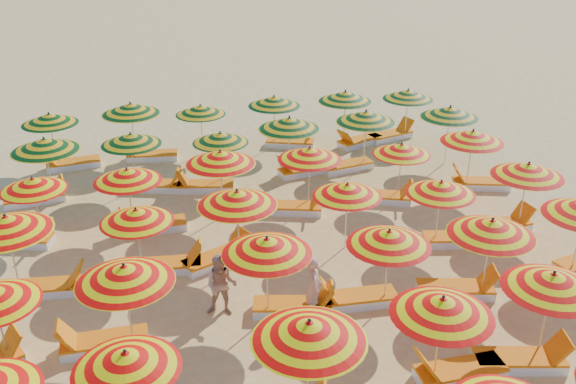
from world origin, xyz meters
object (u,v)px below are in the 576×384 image
at_px(lounger_24, 479,183).
at_px(umbrella_23, 528,170).
at_px(umbrella_14, 267,246).
at_px(lounger_6, 458,372).
at_px(umbrella_40, 345,96).
at_px(lounger_21, 152,225).
at_px(beachgoer_b, 221,285).
at_px(umbrella_34, 366,117).
at_px(umbrella_39, 274,101).
at_px(umbrella_24, 33,184).
at_px(umbrella_13, 125,274).
at_px(umbrella_28, 402,149).
at_px(lounger_25, 36,198).
at_px(lounger_7, 522,360).
at_px(lounger_22, 294,208).
at_px(lounger_19, 501,226).
at_px(umbrella_33, 289,123).
at_px(lounger_27, 204,186).
at_px(lounger_30, 72,163).
at_px(umbrella_38, 200,110).
at_px(lounger_31, 151,155).
at_px(umbrella_8, 309,331).
at_px(lounger_20, 21,239).
at_px(umbrella_30, 45,145).
at_px(lounger_34, 391,135).
at_px(lounger_12, 356,299).
at_px(lounger_15, 48,287).
at_px(lounger_18, 458,239).
at_px(lounger_10, 102,342).
at_px(umbrella_18, 6,224).
at_px(umbrella_32, 220,138).
at_px(umbrella_16, 492,227).
at_px(lounger_28, 303,170).
at_px(lounger_29, 346,166).
at_px(umbrella_37, 131,109).
at_px(umbrella_25, 127,175).
at_px(umbrella_27, 310,154).
at_px(umbrella_29, 473,136).
at_px(umbrella_20, 237,198).
at_px(lounger_13, 457,289).
at_px(umbrella_10, 553,281).
at_px(lounger_11, 295,307).
at_px(lounger_32, 291,143).
at_px(lounger_16, 168,265).
at_px(umbrella_22, 441,188).
at_px(lounger_23, 383,197).
at_px(beachgoer_a, 314,287).

bearing_deg(lounger_24, umbrella_23, 100.36).
distance_m(umbrella_14, lounger_6, 4.39).
distance_m(umbrella_40, lounger_21, 8.84).
bearing_deg(beachgoer_b, umbrella_34, 68.77).
relative_size(umbrella_39, lounger_6, 1.18).
xyz_separation_m(umbrella_24, umbrella_34, (9.83, 2.48, 0.23)).
xyz_separation_m(umbrella_13, umbrella_24, (-2.23, 5.21, -0.20)).
relative_size(umbrella_28, lounger_25, 1.11).
bearing_deg(lounger_7, lounger_22, 123.63).
distance_m(lounger_19, lounger_22, 5.70).
height_order(umbrella_33, lounger_27, umbrella_33).
relative_size(umbrella_23, umbrella_40, 0.87).
height_order(lounger_25, lounger_30, same).
bearing_deg(umbrella_38, lounger_31, -175.98).
height_order(umbrella_8, lounger_20, umbrella_8).
height_order(umbrella_30, lounger_34, umbrella_30).
height_order(lounger_12, lounger_15, same).
bearing_deg(lounger_18, lounger_10, -153.95).
distance_m(umbrella_18, umbrella_32, 7.22).
xyz_separation_m(umbrella_23, umbrella_32, (-7.36, 4.75, -0.17)).
relative_size(umbrella_16, lounger_28, 1.26).
bearing_deg(lounger_29, lounger_34, -147.33).
bearing_deg(umbrella_33, umbrella_37, 150.25).
bearing_deg(umbrella_25, umbrella_27, 3.00).
height_order(umbrella_33, umbrella_37, umbrella_33).
xyz_separation_m(umbrella_29, umbrella_30, (-12.19, 2.14, 0.04)).
height_order(lounger_24, lounger_28, same).
distance_m(umbrella_20, umbrella_24, 5.43).
xyz_separation_m(umbrella_16, lounger_6, (-1.79, -2.32, -1.62)).
xyz_separation_m(umbrella_33, lounger_13, (2.12, -7.34, -1.67)).
bearing_deg(umbrella_10, umbrella_30, 135.97).
relative_size(lounger_11, lounger_19, 1.02).
height_order(umbrella_40, lounger_15, umbrella_40).
bearing_deg(umbrella_27, umbrella_16, -63.85).
bearing_deg(umbrella_10, lounger_19, 67.30).
distance_m(umbrella_25, lounger_32, 7.82).
bearing_deg(lounger_28, lounger_29, 168.40).
bearing_deg(umbrella_32, lounger_32, 43.87).
height_order(umbrella_24, lounger_6, umbrella_24).
distance_m(umbrella_30, lounger_34, 12.09).
xyz_separation_m(umbrella_8, lounger_27, (-0.62, 9.78, -1.67)).
xyz_separation_m(lounger_24, lounger_30, (-12.33, 4.63, 0.00)).
xyz_separation_m(lounger_16, beachgoer_b, (1.04, -2.02, 0.56)).
relative_size(umbrella_22, lounger_18, 1.02).
bearing_deg(lounger_21, umbrella_25, -9.14).
xyz_separation_m(umbrella_16, lounger_13, (-0.50, 0.21, -1.62)).
height_order(lounger_23, beachgoer_a, beachgoer_a).
height_order(umbrella_37, lounger_31, umbrella_37).
height_order(lounger_7, beachgoer_b, beachgoer_b).
bearing_deg(umbrella_30, umbrella_33, 1.05).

